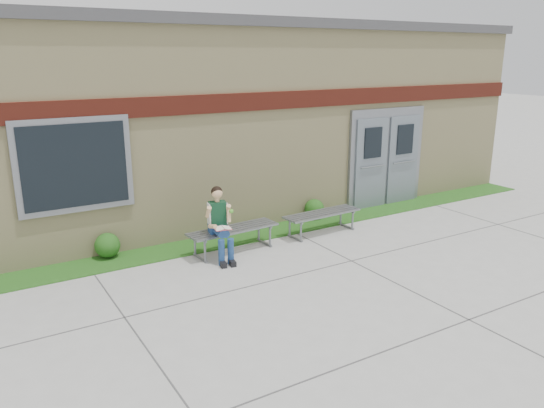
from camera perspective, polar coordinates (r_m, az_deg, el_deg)
ground at (r=8.49m, az=5.44°, el=-8.51°), size 80.00×80.00×0.00m
grass_strip at (r=10.53m, az=-3.00°, el=-3.50°), size 16.00×0.80×0.02m
school_building at (r=13.11m, az=-10.27°, el=9.48°), size 16.20×6.22×4.20m
bench_left at (r=9.68m, az=-4.20°, el=-3.19°), size 1.74×0.59×0.44m
bench_right at (r=10.69m, az=5.38°, el=-1.43°), size 1.68×0.54×0.43m
girl at (r=9.27m, az=-5.63°, el=-1.93°), size 0.46×0.79×1.29m
shrub_mid at (r=9.81m, az=-17.29°, el=-4.26°), size 0.44×0.44×0.44m
shrub_east at (r=11.62m, az=4.58°, el=-0.52°), size 0.43×0.43×0.43m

